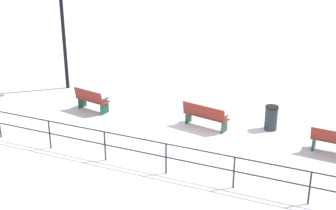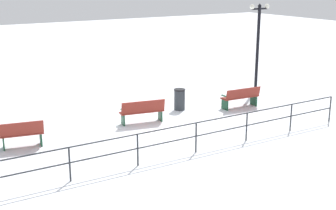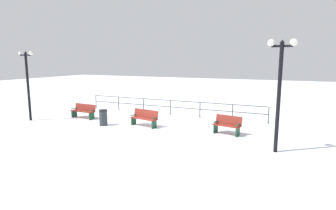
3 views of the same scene
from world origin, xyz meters
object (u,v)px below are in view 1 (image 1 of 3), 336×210
lamppost_middle (63,22)px  trash_bin (271,118)px  bench_second (205,115)px  bench_third (91,100)px

lamppost_middle → trash_bin: lamppost_middle is taller
lamppost_middle → trash_bin: size_ratio=4.98×
bench_second → lamppost_middle: lamppost_middle is taller
bench_second → trash_bin: bearing=-59.0°
bench_third → trash_bin: (1.06, -6.72, -0.02)m
trash_bin → lamppost_middle: bearing=85.0°
lamppost_middle → bench_third: bearing=-128.0°
bench_second → bench_third: size_ratio=1.21×
bench_third → lamppost_middle: size_ratio=0.33×
bench_second → bench_third: 4.55m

